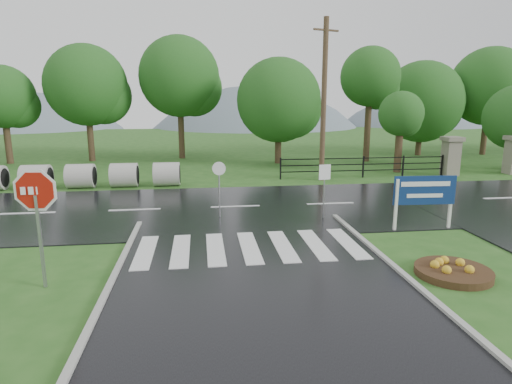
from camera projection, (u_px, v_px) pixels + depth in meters
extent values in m
plane|color=#29581D|center=(281.00, 342.00, 7.76)|extent=(120.00, 120.00, 0.00)
cube|color=black|center=(235.00, 208.00, 17.45)|extent=(90.00, 8.00, 0.04)
cube|color=silver|center=(145.00, 252.00, 12.21)|extent=(0.50, 2.80, 0.02)
cube|color=silver|center=(181.00, 250.00, 12.33)|extent=(0.50, 2.80, 0.02)
cube|color=silver|center=(216.00, 249.00, 12.46)|extent=(0.50, 2.80, 0.02)
cube|color=silver|center=(250.00, 247.00, 12.59)|extent=(0.50, 2.80, 0.02)
cube|color=silver|center=(283.00, 246.00, 12.72)|extent=(0.50, 2.80, 0.02)
cube|color=silver|center=(316.00, 244.00, 12.84)|extent=(0.50, 2.80, 0.02)
cube|color=silver|center=(348.00, 243.00, 12.97)|extent=(0.50, 2.80, 0.02)
cube|color=gray|center=(451.00, 158.00, 24.70)|extent=(0.80, 0.80, 2.00)
cube|color=#6B6659|center=(452.00, 139.00, 24.47)|extent=(1.00, 1.00, 0.24)
cube|color=black|center=(363.00, 170.00, 24.16)|extent=(9.50, 0.05, 0.05)
cube|color=black|center=(363.00, 164.00, 24.09)|extent=(9.50, 0.05, 0.05)
cube|color=black|center=(364.00, 158.00, 24.02)|extent=(9.50, 0.05, 0.05)
cube|color=black|center=(281.00, 169.00, 23.52)|extent=(0.08, 0.08, 1.20)
cube|color=black|center=(442.00, 165.00, 24.73)|extent=(0.08, 0.08, 1.20)
sphere|color=slate|center=(39.00, 216.00, 70.23)|extent=(40.00, 40.00, 40.00)
sphere|color=slate|center=(256.00, 225.00, 75.42)|extent=(48.00, 48.00, 48.00)
sphere|color=slate|center=(407.00, 196.00, 78.07)|extent=(36.00, 36.00, 36.00)
cylinder|color=#9E9B93|center=(36.00, 177.00, 20.97)|extent=(1.30, 1.20, 1.20)
cylinder|color=#9E9B93|center=(81.00, 176.00, 21.24)|extent=(1.30, 1.20, 1.20)
cylinder|color=#9E9B93|center=(124.00, 175.00, 21.51)|extent=(1.30, 1.20, 1.20)
cylinder|color=#9E9B93|center=(167.00, 174.00, 21.77)|extent=(1.30, 1.20, 1.20)
cube|color=#939399|center=(41.00, 242.00, 9.82)|extent=(0.07, 0.07, 2.21)
cylinder|color=white|center=(35.00, 190.00, 9.57)|extent=(1.32, 0.15, 1.33)
cylinder|color=#A4160B|center=(35.00, 190.00, 9.56)|extent=(1.15, 0.15, 1.16)
cube|color=silver|center=(396.00, 205.00, 14.17)|extent=(0.09, 0.09, 1.76)
cube|color=silver|center=(451.00, 204.00, 14.42)|extent=(0.09, 0.09, 1.76)
cube|color=navy|center=(425.00, 190.00, 14.19)|extent=(2.12, 0.17, 0.97)
cube|color=white|center=(426.00, 184.00, 14.11)|extent=(1.67, 0.10, 0.16)
cube|color=white|center=(425.00, 196.00, 14.20)|extent=(1.23, 0.08, 0.13)
cylinder|color=#332111|center=(453.00, 272.00, 10.69)|extent=(1.86, 1.86, 0.19)
cube|color=#939399|center=(324.00, 194.00, 15.59)|extent=(0.04, 0.04, 1.91)
cube|color=white|center=(325.00, 172.00, 15.40)|extent=(0.45, 0.10, 0.55)
cylinder|color=#939399|center=(219.00, 192.00, 15.71)|extent=(0.06, 0.06, 1.97)
cylinder|color=white|center=(219.00, 169.00, 15.50)|extent=(0.49, 0.06, 0.49)
cylinder|color=#473523|center=(324.00, 101.00, 22.54)|extent=(0.28, 0.28, 8.45)
cube|color=brown|center=(326.00, 30.00, 21.79)|extent=(1.46, 0.55, 0.09)
cylinder|color=#3D2B1C|center=(399.00, 148.00, 25.74)|extent=(0.40, 0.40, 2.92)
sphere|color=#1C5219|center=(401.00, 114.00, 25.31)|extent=(2.64, 2.64, 2.64)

